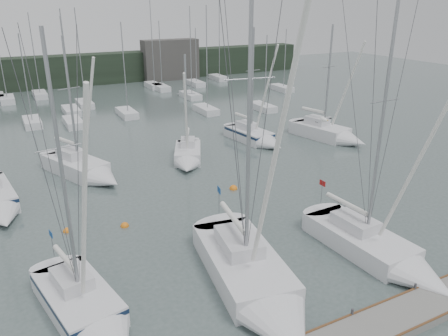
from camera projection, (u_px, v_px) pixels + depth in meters
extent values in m
plane|color=#475753|center=(265.00, 285.00, 22.03)|extent=(160.00, 160.00, 0.00)
cube|color=black|center=(65.00, 71.00, 72.49)|extent=(90.00, 4.00, 5.00)
cube|color=#3F3D3A|center=(170.00, 60.00, 78.21)|extent=(10.00, 3.00, 7.00)
cube|color=silver|center=(154.00, 86.00, 71.55)|extent=(1.80, 4.50, 0.90)
cylinder|color=gray|center=(152.00, 39.00, 68.47)|extent=(0.12, 0.12, 13.94)
cube|color=silver|center=(32.00, 123.00, 49.99)|extent=(1.80, 4.50, 0.90)
cylinder|color=gray|center=(25.00, 78.00, 47.72)|extent=(0.12, 0.12, 9.41)
cube|color=silver|center=(73.00, 123.00, 49.90)|extent=(1.80, 4.50, 0.90)
cylinder|color=gray|center=(67.00, 67.00, 47.19)|extent=(0.12, 0.12, 11.87)
cube|color=silver|center=(161.00, 88.00, 69.88)|extent=(1.80, 4.50, 0.90)
cylinder|color=gray|center=(160.00, 54.00, 67.54)|extent=(0.12, 0.12, 9.80)
cube|color=silver|center=(218.00, 78.00, 78.79)|extent=(1.80, 4.50, 0.90)
cylinder|color=gray|center=(219.00, 39.00, 75.90)|extent=(0.12, 0.12, 12.86)
cube|color=silver|center=(191.00, 96.00, 64.07)|extent=(1.80, 4.50, 0.90)
cylinder|color=gray|center=(191.00, 51.00, 61.35)|extent=(0.12, 0.12, 11.93)
cube|color=silver|center=(206.00, 110.00, 55.72)|extent=(1.80, 4.50, 0.90)
cylinder|color=gray|center=(207.00, 58.00, 52.96)|extent=(0.12, 0.12, 12.14)
cube|color=silver|center=(85.00, 104.00, 58.87)|extent=(1.80, 4.50, 0.90)
cylinder|color=gray|center=(80.00, 56.00, 56.17)|extent=(0.12, 0.12, 11.83)
cube|color=silver|center=(7.00, 100.00, 61.50)|extent=(1.80, 4.50, 0.90)
cylinder|color=gray|center=(2.00, 68.00, 59.46)|extent=(0.12, 0.12, 8.14)
cube|color=silver|center=(263.00, 107.00, 57.13)|extent=(1.80, 4.50, 0.90)
cylinder|color=gray|center=(266.00, 71.00, 55.00)|extent=(0.12, 0.12, 8.68)
cube|color=silver|center=(71.00, 111.00, 55.20)|extent=(1.80, 4.50, 0.90)
cylinder|color=gray|center=(66.00, 64.00, 52.65)|extent=(0.12, 0.12, 10.99)
cube|color=silver|center=(195.00, 83.00, 73.53)|extent=(1.80, 4.50, 0.90)
cylinder|color=gray|center=(196.00, 55.00, 71.43)|extent=(0.12, 0.12, 8.52)
cube|color=silver|center=(282.00, 88.00, 69.42)|extent=(1.80, 4.50, 0.90)
cylinder|color=gray|center=(285.00, 58.00, 67.30)|extent=(0.12, 0.12, 8.63)
cube|color=silver|center=(127.00, 113.00, 54.06)|extent=(1.80, 4.50, 0.90)
cylinder|color=gray|center=(124.00, 68.00, 51.62)|extent=(0.12, 0.12, 10.37)
cube|color=silver|center=(40.00, 95.00, 64.64)|extent=(1.80, 4.50, 0.90)
cylinder|color=gray|center=(34.00, 54.00, 62.06)|extent=(0.12, 0.12, 11.11)
cube|color=silver|center=(78.00, 301.00, 20.25)|extent=(3.58, 5.67, 1.35)
cube|color=silver|center=(72.00, 279.00, 20.23)|extent=(1.82, 2.34, 0.63)
cylinder|color=gray|center=(62.00, 175.00, 17.67)|extent=(0.16, 0.16, 11.53)
cylinder|color=silver|center=(65.00, 258.00, 20.38)|extent=(0.75, 2.57, 0.25)
cube|color=#0F1E39|center=(77.00, 293.00, 20.09)|extent=(3.60, 5.69, 0.22)
cube|color=navy|center=(51.00, 234.00, 21.48)|extent=(0.11, 0.48, 0.32)
cube|color=silver|center=(242.00, 266.00, 22.82)|extent=(4.48, 7.83, 1.58)
cone|color=silver|center=(287.00, 334.00, 18.15)|extent=(3.82, 3.65, 3.37)
cube|color=silver|center=(239.00, 242.00, 22.87)|extent=(2.29, 3.21, 0.74)
cylinder|color=gray|center=(249.00, 113.00, 19.37)|extent=(0.19, 0.19, 15.05)
cylinder|color=silver|center=(233.00, 217.00, 23.37)|extent=(0.85, 3.62, 0.29)
cube|color=navy|center=(219.00, 190.00, 25.31)|extent=(0.11, 0.56, 0.38)
cube|color=silver|center=(359.00, 242.00, 25.18)|extent=(3.17, 6.56, 1.43)
cone|color=silver|center=(430.00, 283.00, 21.48)|extent=(2.99, 2.89, 2.86)
cube|color=silver|center=(355.00, 222.00, 25.19)|extent=(1.69, 2.64, 0.67)
cylinder|color=gray|center=(382.00, 126.00, 22.27)|extent=(0.17, 0.17, 12.67)
cylinder|color=silver|center=(347.00, 204.00, 25.53)|extent=(0.42, 3.15, 0.27)
cube|color=maroon|center=(322.00, 183.00, 27.05)|extent=(0.05, 0.51, 0.34)
cone|color=silver|center=(3.00, 219.00, 27.74)|extent=(2.82, 2.74, 2.52)
cube|color=silver|center=(76.00, 168.00, 36.17)|extent=(4.72, 6.52, 1.59)
cone|color=silver|center=(107.00, 180.00, 33.62)|extent=(3.42, 3.37, 2.64)
cube|color=silver|center=(71.00, 153.00, 36.07)|extent=(2.26, 2.76, 0.74)
cylinder|color=gray|center=(70.00, 101.00, 33.88)|extent=(0.19, 0.19, 9.77)
cylinder|color=silver|center=(65.00, 141.00, 36.13)|extent=(1.39, 2.81, 0.30)
cube|color=silver|center=(188.00, 155.00, 39.43)|extent=(3.91, 5.04, 1.40)
cone|color=silver|center=(187.00, 167.00, 36.42)|extent=(2.84, 2.69, 2.24)
cube|color=silver|center=(188.00, 142.00, 39.50)|extent=(1.87, 2.15, 0.65)
cylinder|color=gray|center=(186.00, 103.00, 37.41)|extent=(0.17, 0.17, 8.18)
cylinder|color=silver|center=(188.00, 132.00, 39.60)|extent=(1.15, 2.12, 0.26)
cube|color=silver|center=(249.00, 136.00, 44.81)|extent=(3.17, 5.51, 1.43)
cone|color=silver|center=(273.00, 145.00, 41.98)|extent=(2.76, 2.56, 2.47)
cube|color=silver|center=(246.00, 125.00, 44.80)|extent=(1.63, 2.26, 0.67)
cylinder|color=gray|center=(253.00, 81.00, 42.48)|extent=(0.17, 0.17, 9.99)
cylinder|color=silver|center=(243.00, 116.00, 44.92)|extent=(0.62, 2.56, 0.27)
cube|color=#0F1E39|center=(249.00, 132.00, 44.64)|extent=(3.19, 5.53, 0.24)
cube|color=silver|center=(320.00, 133.00, 45.73)|extent=(3.99, 6.25, 1.64)
cone|color=silver|center=(354.00, 142.00, 42.82)|extent=(3.23, 3.04, 2.73)
cube|color=silver|center=(317.00, 120.00, 45.69)|extent=(2.00, 2.59, 0.76)
cylinder|color=gray|center=(328.00, 77.00, 43.35)|extent=(0.20, 0.20, 10.01)
cylinder|color=silver|center=(313.00, 110.00, 45.76)|extent=(0.95, 2.81, 0.31)
sphere|color=orange|center=(125.00, 226.00, 27.79)|extent=(0.54, 0.54, 0.54)
sphere|color=orange|center=(233.00, 189.00, 33.29)|extent=(0.62, 0.62, 0.62)
sphere|color=orange|center=(67.00, 231.00, 27.17)|extent=(0.49, 0.49, 0.49)
ellipsoid|color=white|center=(324.00, 120.00, 19.10)|extent=(0.31, 0.47, 0.20)
cube|color=gray|center=(320.00, 120.00, 18.93)|extent=(0.45, 0.23, 0.11)
cube|color=gray|center=(327.00, 118.00, 19.26)|extent=(0.45, 0.23, 0.11)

